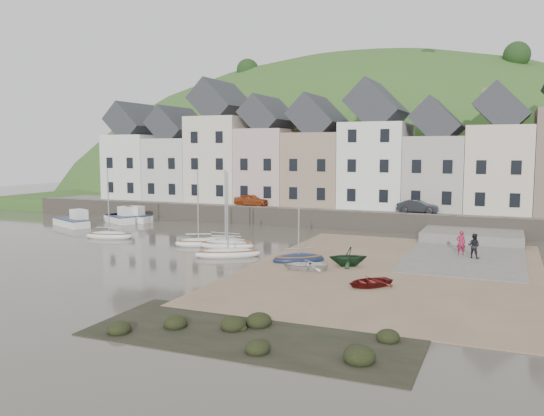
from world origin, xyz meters
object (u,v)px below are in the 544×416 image
at_px(sailboat_0, 109,235).
at_px(rowboat_red, 369,282).
at_px(rowboat_green, 348,256).
at_px(person_red, 461,243).
at_px(person_dark, 474,246).
at_px(car_left, 251,200).
at_px(car_right, 418,206).
at_px(rowboat_white, 305,265).

distance_m(sailboat_0, rowboat_red, 26.45).
xyz_separation_m(rowboat_green, person_red, (6.59, 6.70, 0.29)).
relative_size(sailboat_0, rowboat_red, 2.34).
bearing_deg(rowboat_red, person_dark, 108.09).
bearing_deg(car_left, car_right, -90.86).
bearing_deg(rowboat_red, rowboat_green, 160.29).
distance_m(sailboat_0, rowboat_green, 22.74).
height_order(rowboat_red, car_right, car_right).
xyz_separation_m(person_red, car_right, (-5.02, 12.98, 1.24)).
bearing_deg(rowboat_white, rowboat_green, 113.74).
distance_m(car_left, car_right, 17.77).
relative_size(rowboat_green, rowboat_red, 0.92).
height_order(person_red, car_right, car_right).
distance_m(person_red, car_left, 26.25).
height_order(sailboat_0, rowboat_white, sailboat_0).
xyz_separation_m(person_dark, car_left, (-23.72, 13.86, 1.25)).
xyz_separation_m(sailboat_0, car_left, (6.24, 16.05, 1.98)).
xyz_separation_m(rowboat_red, car_left, (-18.78, 24.62, 1.91)).
bearing_deg(sailboat_0, car_left, 68.75).
relative_size(sailboat_0, rowboat_green, 2.56).
distance_m(rowboat_red, car_right, 24.72).
bearing_deg(person_dark, car_left, -15.41).
bearing_deg(person_dark, rowboat_green, 52.60).
bearing_deg(person_red, rowboat_red, 53.76).
distance_m(sailboat_0, car_right, 28.95).
bearing_deg(person_red, rowboat_green, 28.23).
bearing_deg(car_right, rowboat_green, 172.79).
distance_m(person_dark, car_left, 27.50).
xyz_separation_m(sailboat_0, person_red, (29.03, 3.07, 0.74)).
xyz_separation_m(rowboat_red, car_right, (-1.01, 24.62, 1.91)).
distance_m(rowboat_white, person_red, 12.49).
xyz_separation_m(person_red, car_left, (-22.79, 12.98, 1.24)).
xyz_separation_m(rowboat_green, person_dark, (7.52, 5.81, 0.28)).
bearing_deg(rowboat_green, car_left, -166.02).
height_order(person_dark, car_left, car_left).
bearing_deg(rowboat_white, car_right, 150.56).
distance_m(rowboat_red, person_dark, 11.85).
bearing_deg(rowboat_green, person_dark, 102.21).
bearing_deg(car_left, rowboat_green, -141.39).
bearing_deg(rowboat_white, person_dark, 109.55).
xyz_separation_m(sailboat_0, person_dark, (29.96, 2.19, 0.73)).
bearing_deg(sailboat_0, car_right, 33.76).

